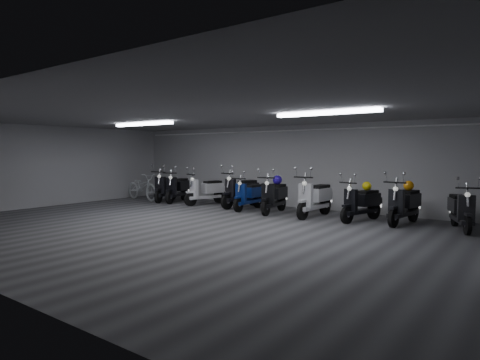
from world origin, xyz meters
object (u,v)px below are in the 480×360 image
Objects in this scene: scooter_4 at (249,190)px; scooter_9 at (461,203)px; scooter_2 at (205,186)px; scooter_0 at (166,183)px; scooter_5 at (274,191)px; bicycle at (142,184)px; helmet_0 at (409,186)px; scooter_1 at (177,184)px; scooter_8 at (404,198)px; scooter_6 at (314,192)px; helmet_1 at (367,186)px; helmet_2 at (277,180)px; scooter_7 at (361,197)px; scooter_3 at (241,186)px.

scooter_9 is (6.15, 0.15, 0.01)m from scooter_4.
scooter_2 is 1.03× the size of scooter_9.
scooter_9 is at bearing -20.85° from scooter_0.
scooter_5 is 6.07m from bicycle.
scooter_1 is at bearing -177.97° from helmet_0.
scooter_8 reaches higher than bicycle.
helmet_1 is (1.42, 0.32, 0.22)m from scooter_6.
helmet_0 is (-1.29, 0.29, 0.34)m from scooter_9.
helmet_2 is (4.94, 0.06, 0.30)m from scooter_0.
scooter_7 is at bearing 6.04° from scooter_6.
scooter_0 reaches higher than helmet_0.
scooter_8 is (6.83, -0.01, 0.02)m from scooter_2.
scooter_4 is 5.02m from bicycle.
scooter_0 is 1.05× the size of scooter_2.
scooter_3 is at bearing 154.19° from scooter_5.
scooter_6 reaches higher than scooter_4.
scooter_8 reaches higher than scooter_1.
helmet_1 is (-1.01, 0.05, 0.25)m from scooter_8.
scooter_5 is at bearing -80.26° from bicycle.
scooter_7 is at bearing -162.16° from scooter_8.
scooter_6 reaches higher than helmet_1.
scooter_0 is at bearing 176.95° from scooter_4.
scooter_3 is (1.42, 0.20, 0.05)m from scooter_2.
scooter_5 is 7.60× the size of helmet_1.
scooter_4 is 4.82m from scooter_8.
scooter_8 is 7.60× the size of helmet_1.
scooter_1 is 1.05× the size of scooter_7.
scooter_5 is (1.05, -0.12, 0.05)m from scooter_4.
scooter_2 is at bearing -172.23° from scooter_8.
scooter_7 is (4.34, -0.39, -0.06)m from scooter_3.
scooter_4 is 0.98× the size of scooter_7.
scooter_0 is 4.98m from scooter_5.
scooter_1 reaches higher than helmet_1.
scooter_8 is 1.33m from scooter_9.
scooter_1 is at bearing 179.98° from helmet_2.
scooter_0 reaches higher than helmet_2.
bicycle is at bearing -170.29° from scooter_8.
scooter_0 is at bearing -171.59° from scooter_8.
scooter_7 is at bearing -6.72° from scooter_5.
scooter_4 is 3.83m from helmet_1.
helmet_0 is at bearing 4.35° from helmet_2.
helmet_2 is (-5.14, -0.01, 0.35)m from scooter_9.
helmet_0 is at bearing -77.19° from bicycle.
scooter_7 reaches higher than scooter_9.
scooter_1 is 8.20m from scooter_8.
helmet_2 is at bearing -175.65° from helmet_0.
bicycle is (-1.64, -0.29, -0.06)m from scooter_1.
scooter_2 is 6.88m from helmet_0.
scooter_0 reaches higher than scooter_7.
scooter_2 reaches higher than helmet_2.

